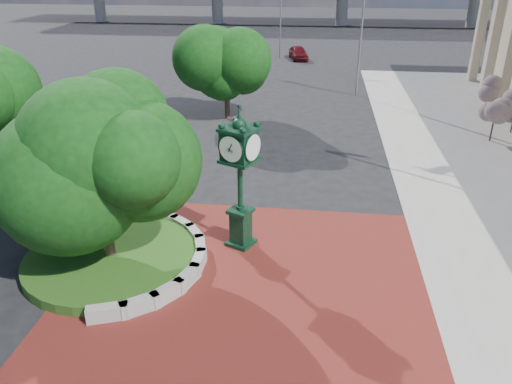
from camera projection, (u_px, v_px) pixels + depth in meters
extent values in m
plane|color=black|center=(249.00, 273.00, 17.46)|extent=(200.00, 200.00, 0.00)
cube|color=maroon|center=(245.00, 290.00, 16.55)|extent=(12.00, 12.00, 0.04)
cube|color=#9E9B93|center=(108.00, 313.00, 15.09)|extent=(1.29, 0.76, 0.54)
cube|color=#9E9B93|center=(140.00, 306.00, 15.41)|extent=(1.20, 1.04, 0.54)
cube|color=#9E9B93|center=(168.00, 294.00, 15.97)|extent=(1.00, 1.22, 0.54)
cube|color=#9E9B93|center=(187.00, 279.00, 16.70)|extent=(0.71, 1.30, 0.54)
cube|color=#9E9B93|center=(198.00, 263.00, 17.54)|extent=(0.35, 1.25, 0.54)
cube|color=#9E9B93|center=(200.00, 248.00, 18.42)|extent=(0.71, 1.30, 0.54)
cube|color=#9E9B93|center=(195.00, 236.00, 19.26)|extent=(1.00, 1.22, 0.54)
cube|color=#9E9B93|center=(182.00, 226.00, 19.96)|extent=(1.20, 1.04, 0.54)
cube|color=#9E9B93|center=(165.00, 219.00, 20.48)|extent=(1.29, 0.76, 0.54)
cylinder|color=#183F12|center=(112.00, 258.00, 17.94)|extent=(6.10, 6.10, 0.40)
cylinder|color=#9E9B93|center=(99.00, 3.00, 82.89)|extent=(1.80, 1.80, 6.00)
cylinder|color=#9E9B93|center=(217.00, 4.00, 80.61)|extent=(1.80, 1.80, 6.00)
cylinder|color=#9E9B93|center=(342.00, 5.00, 78.32)|extent=(1.80, 1.80, 6.00)
cylinder|color=#9E9B93|center=(475.00, 7.00, 76.04)|extent=(1.80, 1.80, 6.00)
cylinder|color=#38281C|center=(108.00, 237.00, 17.56)|extent=(0.36, 0.36, 2.17)
sphere|color=#103B11|center=(98.00, 168.00, 16.43)|extent=(5.20, 5.20, 5.20)
cylinder|color=#38281C|center=(227.00, 105.00, 33.63)|extent=(0.36, 0.36, 1.92)
sphere|color=#103B11|center=(226.00, 71.00, 32.65)|extent=(4.40, 4.40, 4.40)
cube|color=black|center=(241.00, 243.00, 19.14)|extent=(1.22, 1.22, 0.18)
cube|color=black|center=(241.00, 226.00, 18.84)|extent=(0.84, 0.84, 1.26)
cube|color=black|center=(241.00, 211.00, 18.55)|extent=(1.07, 1.07, 0.14)
cylinder|color=black|center=(240.00, 185.00, 18.10)|extent=(0.20, 0.20, 1.95)
cube|color=black|center=(240.00, 145.00, 17.43)|extent=(1.37, 1.37, 1.03)
cylinder|color=white|center=(231.00, 149.00, 17.02)|extent=(0.87, 0.45, 0.92)
cylinder|color=white|center=(248.00, 140.00, 17.85)|extent=(0.87, 0.45, 0.92)
cylinder|color=white|center=(227.00, 142.00, 17.69)|extent=(0.45, 0.87, 0.92)
cylinder|color=white|center=(253.00, 147.00, 17.17)|extent=(0.45, 0.87, 0.92)
sphere|color=black|center=(239.00, 125.00, 17.13)|extent=(0.51, 0.51, 0.51)
cone|color=black|center=(239.00, 114.00, 16.96)|extent=(0.21, 0.21, 0.57)
imported|color=#4D0B0F|center=(298.00, 53.00, 53.19)|extent=(2.54, 4.30, 1.37)
cylinder|color=slate|center=(361.00, 38.00, 37.74)|extent=(0.16, 0.16, 8.82)
cylinder|color=slate|center=(281.00, 18.00, 52.38)|extent=(0.15, 0.15, 8.17)
cylinder|color=#38281C|center=(491.00, 132.00, 29.61)|extent=(0.10, 0.10, 1.20)
sphere|color=#BA5DA8|center=(495.00, 115.00, 29.18)|extent=(1.20, 1.20, 1.20)
cylinder|color=#38281C|center=(512.00, 124.00, 31.03)|extent=(0.10, 0.10, 1.20)
cylinder|color=#38281C|center=(485.00, 105.00, 34.93)|extent=(0.10, 0.10, 1.20)
sphere|color=#BA5DA8|center=(488.00, 91.00, 34.50)|extent=(1.20, 1.20, 1.20)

